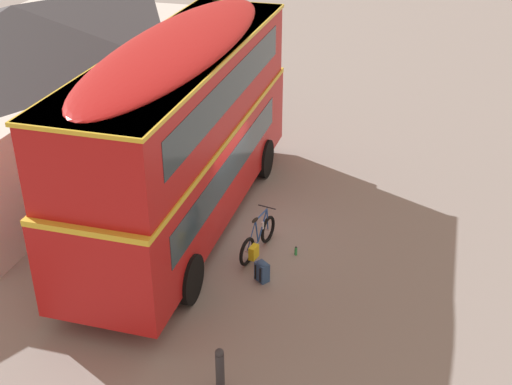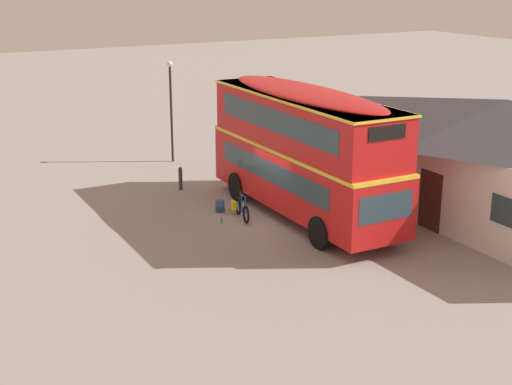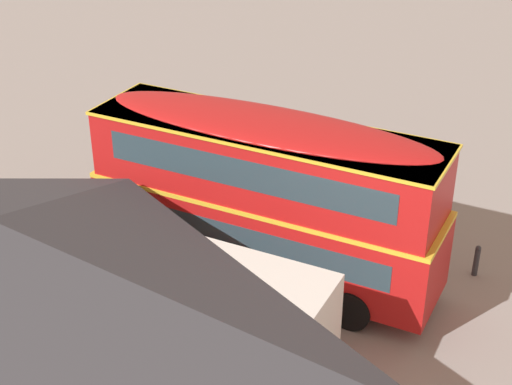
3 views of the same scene
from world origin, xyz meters
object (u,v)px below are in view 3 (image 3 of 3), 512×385
(double_decker_bus, at_px, (265,192))
(kerb_bollard, at_px, (476,260))
(backpack_on_ground, at_px, (358,241))
(touring_bicycle, at_px, (323,236))
(water_bottle_green_metal, at_px, (328,228))

(double_decker_bus, relative_size, kerb_bollard, 10.07)
(backpack_on_ground, height_order, kerb_bollard, kerb_bollard)
(double_decker_bus, bearing_deg, touring_bicycle, -114.30)
(touring_bicycle, xyz_separation_m, water_bottle_green_metal, (0.20, -0.89, -0.27))
(water_bottle_green_metal, bearing_deg, touring_bicycle, 102.80)
(backpack_on_ground, relative_size, water_bottle_green_metal, 2.24)
(double_decker_bus, xyz_separation_m, touring_bicycle, (-0.94, -2.09, -2.27))
(backpack_on_ground, xyz_separation_m, water_bottle_green_metal, (1.19, -0.51, -0.15))
(touring_bicycle, bearing_deg, backpack_on_ground, -158.97)
(touring_bicycle, height_order, kerb_bollard, touring_bicycle)
(touring_bicycle, height_order, water_bottle_green_metal, touring_bicycle)
(water_bottle_green_metal, bearing_deg, kerb_bollard, 175.58)
(touring_bicycle, relative_size, backpack_on_ground, 3.47)
(double_decker_bus, relative_size, water_bottle_green_metal, 43.54)
(touring_bicycle, distance_m, water_bottle_green_metal, 0.95)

